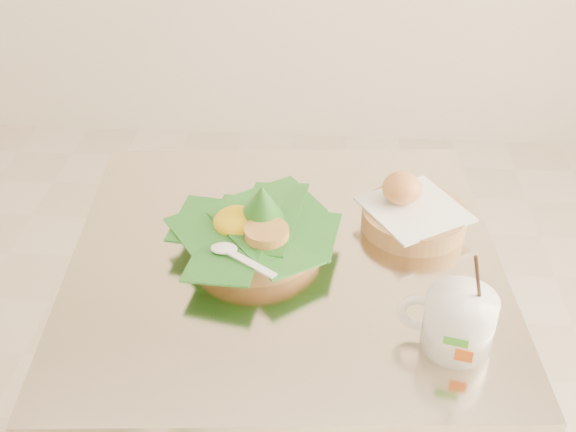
# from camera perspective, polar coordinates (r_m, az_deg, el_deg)

# --- Properties ---
(cafe_table) EXTENTS (0.75, 0.75, 0.75)m
(cafe_table) POSITION_cam_1_polar(r_m,az_deg,el_deg) (1.33, -0.21, -10.63)
(cafe_table) COLOR gray
(cafe_table) RESTS_ON floor
(rice_basket) EXTENTS (0.27, 0.27, 0.14)m
(rice_basket) POSITION_cam_1_polar(r_m,az_deg,el_deg) (1.19, -2.65, -0.98)
(rice_basket) COLOR #AE804A
(rice_basket) RESTS_ON cafe_table
(bread_basket) EXTENTS (0.21, 0.21, 0.09)m
(bread_basket) POSITION_cam_1_polar(r_m,az_deg,el_deg) (1.26, 9.75, 0.27)
(bread_basket) COLOR #AE804A
(bread_basket) RESTS_ON cafe_table
(coffee_mug) EXTENTS (0.13, 0.10, 0.17)m
(coffee_mug) POSITION_cam_1_polar(r_m,az_deg,el_deg) (1.03, 13.22, -8.03)
(coffee_mug) COLOR white
(coffee_mug) RESTS_ON cafe_table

